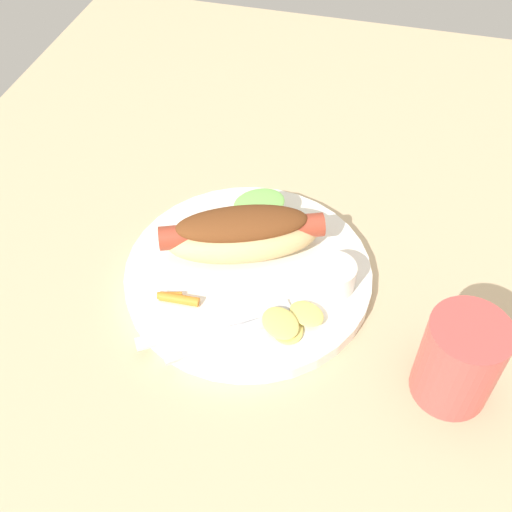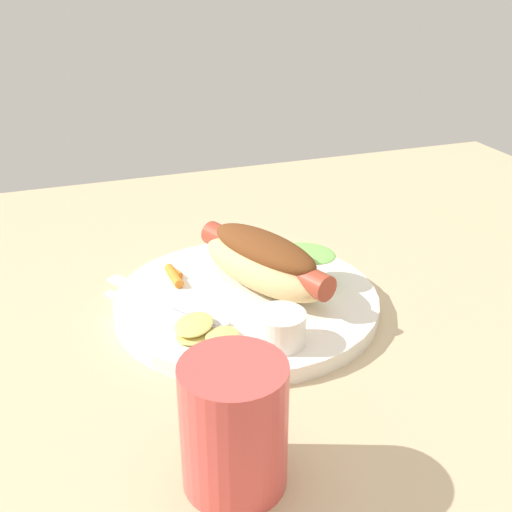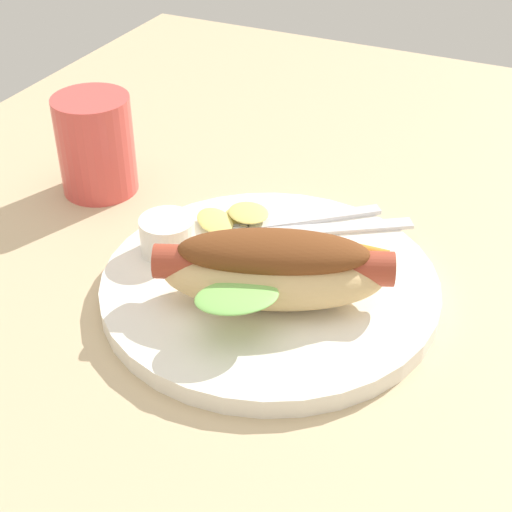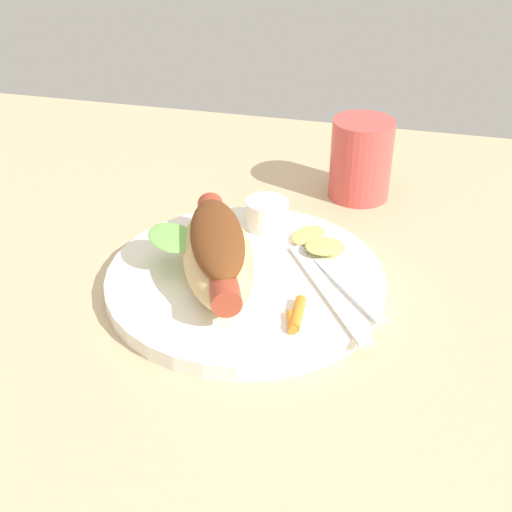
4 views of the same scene
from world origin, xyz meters
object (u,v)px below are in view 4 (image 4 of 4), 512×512
Objects in this scene: plate at (245,282)px; drinking_cup at (361,159)px; hot_dog at (217,250)px; knife at (327,291)px; fork at (337,279)px; carrot_garnish at (296,316)px; sauce_ramekin at (267,214)px; chips_pile at (320,243)px.

drinking_cup is at bearing -110.49° from plate.
hot_dog is 10.91cm from knife.
carrot_garnish is at bearing 119.73° from fork.
fork reaches higher than plate.
sauce_ramekin is at bearing -68.01° from carrot_garnish.
drinking_cup reaches higher than fork.
drinking_cup reaches higher than plate.
fork is at bearing -110.86° from carrot_garnish.
fork is (-8.73, -1.19, 1.00)cm from plate.
plate is at bearing 69.51° from drinking_cup.
chips_pile is (-8.65, -7.38, -2.34)cm from hot_dog.
drinking_cup is at bearing -94.57° from carrot_garnish.
plate is 8.86cm from fork.
fork is 2.75× the size of carrot_garnish.
drinking_cup is (-0.22, -23.31, 3.00)cm from knife.
knife is at bearing 125.11° from fork.
drinking_cup reaches higher than chips_pile.
fork is (-11.13, -2.11, -2.77)cm from hot_dog.
plate is at bearing 50.82° from knife.
plate is 8.25cm from knife.
hot_dog is 10.07cm from carrot_garnish.
hot_dog is at bearing -29.00° from carrot_garnish.
drinking_cup is at bearing -46.63° from hot_dog.
fork is 21.40cm from drinking_cup.
fork is 1.32× the size of drinking_cup.
chips_pile is at bearing -18.27° from knife.
plate is at bearing -42.68° from carrot_garnish.
drinking_cup reaches higher than hot_dog.
sauce_ramekin is 0.48× the size of drinking_cup.
drinking_cup is at bearing -123.38° from sauce_ramekin.
plate is 9.90cm from sauce_ramekin.
carrot_garnish reaches higher than knife.
drinking_cup is (-8.36, -22.38, 3.98)cm from plate.
plate is 1.69× the size of knife.
hot_dog is at bearing 57.27° from knife.
chips_pile is (-6.29, 3.16, -0.89)cm from sauce_ramekin.
sauce_ramekin is 0.36× the size of fork.
drinking_cup is at bearing -38.42° from fork.
fork and knife have the same top height.
sauce_ramekin is at bearing -34.46° from hot_dog.
plate is 5.88× the size of sauce_ramekin.
knife is at bearing -113.17° from carrot_garnish.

